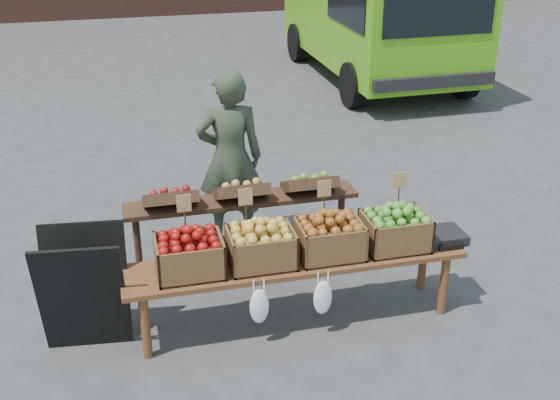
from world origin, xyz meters
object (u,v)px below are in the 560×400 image
object	(u,v)px
vendor	(230,158)
crate_green_apples	(395,231)
display_bench	(295,290)
crate_red_apples	(330,239)
back_table	(242,227)
crate_golden_apples	(189,256)
crate_russet_pears	(261,247)
weighing_scale	(443,236)
delivery_van	(376,16)
chalkboard_sign	(84,290)

from	to	relation	value
vendor	crate_green_apples	world-z (taller)	vendor
display_bench	crate_red_apples	distance (m)	0.51
back_table	crate_golden_apples	bearing A→B (deg)	-127.04
crate_russet_pears	weighing_scale	distance (m)	1.53
delivery_van	crate_golden_apples	bearing A→B (deg)	-122.24
delivery_van	chalkboard_sign	world-z (taller)	delivery_van
crate_golden_apples	crate_russet_pears	size ratio (longest dim) A/B	1.00
vendor	display_bench	xyz separation A→B (m)	(0.24, -1.48, -0.57)
display_bench	crate_golden_apples	xyz separation A→B (m)	(-0.82, 0.00, 0.42)
vendor	chalkboard_sign	bearing A→B (deg)	50.99
vendor	crate_golden_apples	xyz separation A→B (m)	(-0.59, -1.48, -0.15)
vendor	crate_golden_apples	bearing A→B (deg)	73.88
delivery_van	display_bench	world-z (taller)	delivery_van
display_bench	back_table	bearing A→B (deg)	111.36
crate_green_apples	crate_red_apples	bearing A→B (deg)	180.00
delivery_van	chalkboard_sign	size ratio (longest dim) A/B	4.95
back_table	crate_red_apples	distance (m)	0.93
back_table	crate_golden_apples	world-z (taller)	back_table
delivery_van	crate_red_apples	xyz separation A→B (m)	(-2.97, -6.74, -0.36)
crate_russet_pears	crate_green_apples	bearing A→B (deg)	0.00
weighing_scale	crate_red_apples	bearing A→B (deg)	180.00
delivery_van	crate_golden_apples	xyz separation A→B (m)	(-4.07, -6.74, -0.36)
crate_red_apples	crate_green_apples	xyz separation A→B (m)	(0.55, 0.00, 0.00)
chalkboard_sign	crate_green_apples	distance (m)	2.45
delivery_van	crate_russet_pears	size ratio (longest dim) A/B	9.55
vendor	crate_red_apples	distance (m)	1.58
chalkboard_sign	crate_red_apples	distance (m)	1.91
display_bench	crate_russet_pears	bearing A→B (deg)	180.00
chalkboard_sign	back_table	world-z (taller)	back_table
chalkboard_sign	crate_green_apples	world-z (taller)	chalkboard_sign
crate_golden_apples	weighing_scale	xyz separation A→B (m)	(2.08, 0.00, -0.10)
crate_russet_pears	crate_red_apples	bearing A→B (deg)	0.00
back_table	crate_red_apples	world-z (taller)	back_table
chalkboard_sign	weighing_scale	size ratio (longest dim) A/B	2.84
vendor	chalkboard_sign	world-z (taller)	vendor
crate_russet_pears	crate_green_apples	xyz separation A→B (m)	(1.10, 0.00, 0.00)
delivery_van	crate_green_apples	size ratio (longest dim) A/B	9.55
crate_green_apples	back_table	bearing A→B (deg)	146.95
vendor	chalkboard_sign	xyz separation A→B (m)	(-1.38, -1.41, -0.38)
chalkboard_sign	display_bench	size ratio (longest dim) A/B	0.36
crate_russet_pears	weighing_scale	size ratio (longest dim) A/B	1.47
crate_red_apples	weighing_scale	xyz separation A→B (m)	(0.98, 0.00, -0.10)
crate_russet_pears	crate_red_apples	xyz separation A→B (m)	(0.55, 0.00, 0.00)
crate_red_apples	display_bench	bearing A→B (deg)	180.00
chalkboard_sign	display_bench	bearing A→B (deg)	3.63
display_bench	chalkboard_sign	bearing A→B (deg)	177.27
chalkboard_sign	display_bench	world-z (taller)	chalkboard_sign
crate_golden_apples	crate_red_apples	world-z (taller)	same
chalkboard_sign	crate_red_apples	world-z (taller)	chalkboard_sign
delivery_van	chalkboard_sign	xyz separation A→B (m)	(-4.87, -6.66, -0.59)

